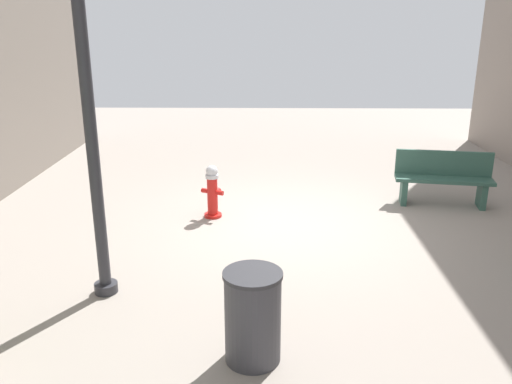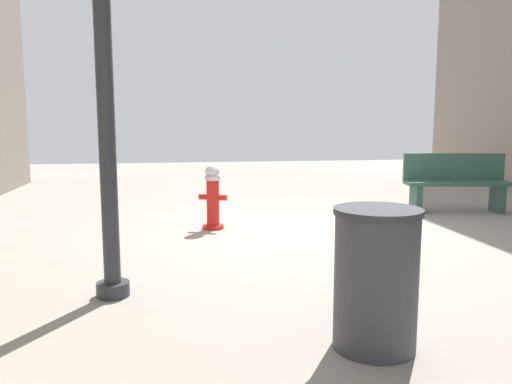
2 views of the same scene
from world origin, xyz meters
name	(u,v)px [view 2 (image 2 of 2)]	position (x,y,z in m)	size (l,w,h in m)	color
ground_plane	(305,230)	(0.00, 0.00, 0.00)	(23.40, 23.40, 0.00)	gray
fire_hydrant	(213,197)	(1.24, -0.28, 0.45)	(0.39, 0.37, 0.89)	red
bench_near	(456,182)	(-2.79, -0.99, 0.50)	(1.71, 0.69, 0.95)	#33594C
trash_bin	(376,279)	(0.48, 3.63, 0.47)	(0.57, 0.57, 0.93)	#38383D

